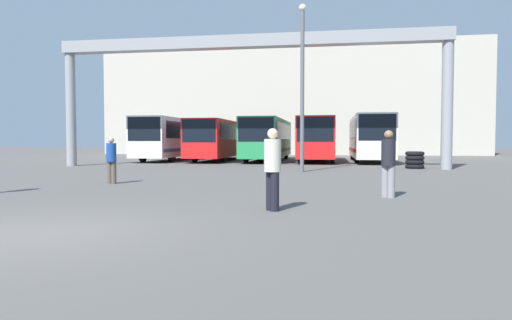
{
  "coord_description": "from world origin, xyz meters",
  "views": [
    {
      "loc": [
        4.84,
        -6.9,
        1.56
      ],
      "look_at": [
        0.02,
        22.48,
        0.3
      ],
      "focal_mm": 32.0,
      "sensor_mm": 36.0,
      "label": 1
    }
  ],
  "objects": [
    {
      "name": "bus_slot_4",
      "position": [
        7.71,
        28.4,
        1.92
      ],
      "size": [
        2.54,
        11.87,
        3.34
      ],
      "color": "silver",
      "rests_on": "ground"
    },
    {
      "name": "pedestrian_mid_right",
      "position": [
        3.57,
        3.12,
        0.97
      ],
      "size": [
        0.38,
        0.38,
        1.83
      ],
      "rotation": [
        0.0,
        0.0,
        5.41
      ],
      "color": "black",
      "rests_on": "ground"
    },
    {
      "name": "pedestrian_near_left",
      "position": [
        6.4,
        6.0,
        0.98
      ],
      "size": [
        0.38,
        0.38,
        1.84
      ],
      "rotation": [
        0.0,
        0.0,
        5.84
      ],
      "color": "gray",
      "rests_on": "ground"
    },
    {
      "name": "bus_slot_0",
      "position": [
        -7.71,
        27.82,
        1.89
      ],
      "size": [
        2.58,
        10.7,
        3.28
      ],
      "color": "silver",
      "rests_on": "ground"
    },
    {
      "name": "ground_plane",
      "position": [
        0.0,
        0.0,
        0.0
      ],
      "size": [
        200.0,
        200.0,
        0.0
      ],
      "primitive_type": "plane",
      "color": "#514F4C"
    },
    {
      "name": "bus_slot_3",
      "position": [
        3.85,
        27.92,
        1.84
      ],
      "size": [
        2.58,
        10.9,
        3.19
      ],
      "color": "red",
      "rests_on": "ground"
    },
    {
      "name": "tire_stack",
      "position": [
        9.5,
        19.75,
        0.48
      ],
      "size": [
        1.04,
        1.04,
        0.96
      ],
      "color": "black",
      "rests_on": "ground"
    },
    {
      "name": "overhead_gantry",
      "position": [
        0.0,
        19.12,
        6.19
      ],
      "size": [
        22.66,
        0.8,
        7.61
      ],
      "color": "gray",
      "rests_on": "ground"
    },
    {
      "name": "building_backdrop",
      "position": [
        0.0,
        49.3,
        6.21
      ],
      "size": [
        43.05,
        12.0,
        12.42
      ],
      "color": "#B7B2A3",
      "rests_on": "ground"
    },
    {
      "name": "bus_slot_1",
      "position": [
        -3.85,
        28.63,
        1.78
      ],
      "size": [
        2.55,
        12.34,
        3.09
      ],
      "color": "red",
      "rests_on": "ground"
    },
    {
      "name": "bus_slot_2",
      "position": [
        0.0,
        28.27,
        1.84
      ],
      "size": [
        2.6,
        11.6,
        3.19
      ],
      "color": "#268C4C",
      "rests_on": "ground"
    },
    {
      "name": "lamp_post",
      "position": [
        3.42,
        15.98,
        4.52
      ],
      "size": [
        0.36,
        0.36,
        8.32
      ],
      "color": "#595B60",
      "rests_on": "ground"
    },
    {
      "name": "pedestrian_mid_left",
      "position": [
        -3.0,
        8.51,
        0.9
      ],
      "size": [
        0.35,
        0.35,
        1.69
      ],
      "rotation": [
        0.0,
        0.0,
        3.24
      ],
      "color": "brown",
      "rests_on": "ground"
    }
  ]
}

